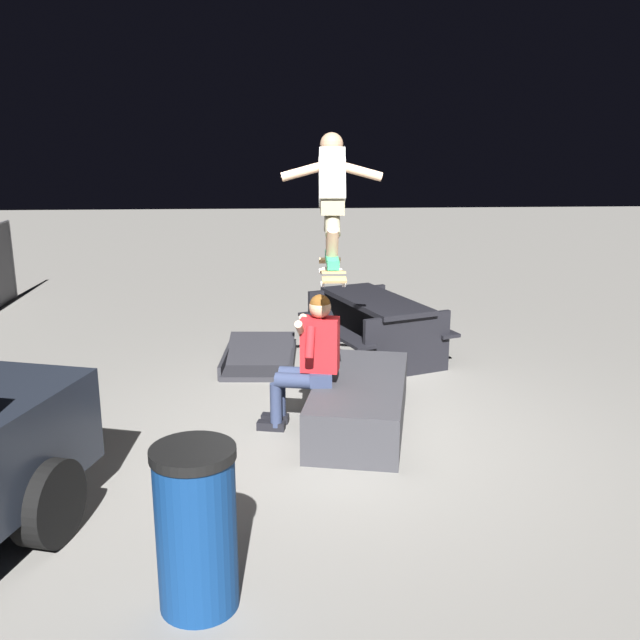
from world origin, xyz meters
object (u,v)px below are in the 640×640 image
ledge_box_main (360,403)px  person_sitting_on_ledge (309,356)px  skateboard (332,272)px  kicker_ramp (259,361)px  picnic_table_back (375,318)px  skater_airborne (332,193)px  trash_bin (196,528)px

ledge_box_main → person_sitting_on_ledge: bearing=94.1°
skateboard → kicker_ramp: skateboard is taller
person_sitting_on_ledge → ledge_box_main: bearing=-85.9°
picnic_table_back → skater_airborne: bearing=162.1°
person_sitting_on_ledge → skateboard: 0.82m
picnic_table_back → trash_bin: bearing=160.5°
person_sitting_on_ledge → kicker_ramp: bearing=15.1°
person_sitting_on_ledge → picnic_table_back: size_ratio=0.63×
person_sitting_on_ledge → kicker_ramp: size_ratio=1.03×
person_sitting_on_ledge → skateboard: (-0.07, -0.20, 0.79)m
person_sitting_on_ledge → skateboard: skateboard is taller
skateboard → skater_airborne: (0.06, -0.00, 0.69)m
skateboard → trash_bin: size_ratio=1.02×
skater_airborne → kicker_ramp: (1.91, 0.72, -2.14)m
person_sitting_on_ledge → trash_bin: bearing=163.5°
skateboard → kicker_ramp: size_ratio=0.82×
skateboard → picnic_table_back: size_ratio=0.50×
skateboard → trash_bin: bearing=158.9°
skater_airborne → picnic_table_back: skater_airborne is taller
trash_bin → picnic_table_back: bearing=-19.5°
ledge_box_main → kicker_ramp: size_ratio=1.48×
trash_bin → skateboard: bearing=-21.1°
person_sitting_on_ledge → trash_bin: person_sitting_on_ledge is taller
skater_airborne → person_sitting_on_ledge: bearing=87.0°
skater_airborne → trash_bin: (-2.54, 0.96, -1.69)m
ledge_box_main → trash_bin: (-2.58, 1.24, 0.28)m
trash_bin → skater_airborne: bearing=-20.7°
ledge_box_main → trash_bin: bearing=154.4°
skater_airborne → skateboard: bearing=178.3°
skateboard → skater_airborne: bearing=-1.7°
kicker_ramp → skateboard: bearing=-160.0°
person_sitting_on_ledge → picnic_table_back: (2.14, -0.90, -0.21)m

